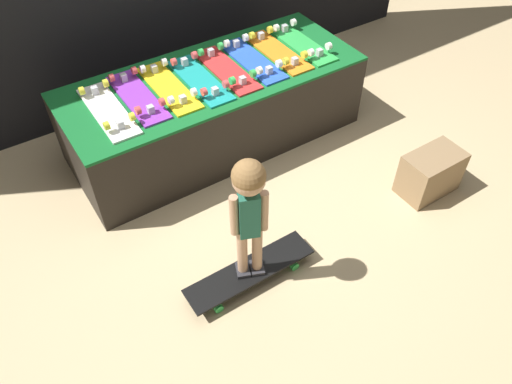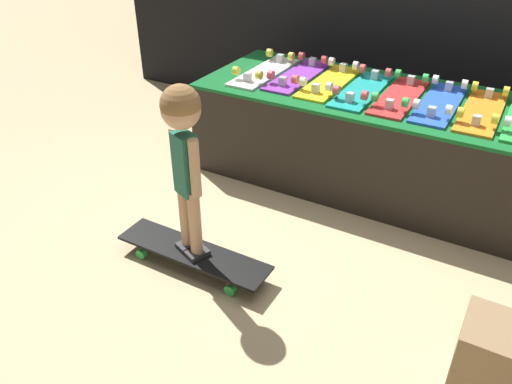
{
  "view_description": "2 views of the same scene",
  "coord_description": "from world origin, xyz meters",
  "px_view_note": "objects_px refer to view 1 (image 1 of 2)",
  "views": [
    {
      "loc": [
        -1.38,
        -2.07,
        2.47
      ],
      "look_at": [
        -0.23,
        -0.29,
        0.31
      ],
      "focal_mm": 35.0,
      "sensor_mm": 36.0,
      "label": 1
    },
    {
      "loc": [
        0.72,
        -2.13,
        1.62
      ],
      "look_at": [
        -0.32,
        -0.3,
        0.3
      ],
      "focal_mm": 35.0,
      "sensor_mm": 36.0,
      "label": 2
    }
  ],
  "objects_px": {
    "storage_box": "(430,173)",
    "skateboard_on_floor": "(250,272)",
    "skateboard_yellow_on_rack": "(168,86)",
    "skateboard_teal_on_rack": "(200,79)",
    "skateboard_green_on_rack": "(301,43)",
    "child": "(249,200)",
    "skateboard_blue_on_rack": "(252,59)",
    "skateboard_orange_on_rack": "(277,51)",
    "skateboard_red_on_rack": "(226,69)",
    "skateboard_purple_on_rack": "(137,96)",
    "skateboard_white_on_rack": "(108,110)"
  },
  "relations": [
    {
      "from": "skateboard_purple_on_rack",
      "to": "skateboard_green_on_rack",
      "type": "bearing_deg",
      "value": -1.62
    },
    {
      "from": "skateboard_orange_on_rack",
      "to": "child",
      "type": "xyz_separation_m",
      "value": [
        -1.03,
        -1.23,
        0.09
      ]
    },
    {
      "from": "skateboard_purple_on_rack",
      "to": "skateboard_blue_on_rack",
      "type": "bearing_deg",
      "value": -2.14
    },
    {
      "from": "skateboard_purple_on_rack",
      "to": "storage_box",
      "type": "bearing_deg",
      "value": -41.11
    },
    {
      "from": "skateboard_yellow_on_rack",
      "to": "skateboard_on_floor",
      "type": "height_order",
      "value": "skateboard_yellow_on_rack"
    },
    {
      "from": "skateboard_green_on_rack",
      "to": "skateboard_on_floor",
      "type": "height_order",
      "value": "skateboard_green_on_rack"
    },
    {
      "from": "skateboard_yellow_on_rack",
      "to": "child",
      "type": "height_order",
      "value": "child"
    },
    {
      "from": "skateboard_orange_on_rack",
      "to": "storage_box",
      "type": "relative_size",
      "value": 1.63
    },
    {
      "from": "skateboard_green_on_rack",
      "to": "child",
      "type": "bearing_deg",
      "value": -135.55
    },
    {
      "from": "skateboard_blue_on_rack",
      "to": "skateboard_green_on_rack",
      "type": "distance_m",
      "value": 0.44
    },
    {
      "from": "skateboard_blue_on_rack",
      "to": "skateboard_on_floor",
      "type": "xyz_separation_m",
      "value": [
        -0.81,
        -1.23,
        -0.52
      ]
    },
    {
      "from": "skateboard_purple_on_rack",
      "to": "skateboard_white_on_rack",
      "type": "bearing_deg",
      "value": -169.81
    },
    {
      "from": "skateboard_green_on_rack",
      "to": "storage_box",
      "type": "bearing_deg",
      "value": -81.88
    },
    {
      "from": "skateboard_white_on_rack",
      "to": "skateboard_red_on_rack",
      "type": "distance_m",
      "value": 0.87
    },
    {
      "from": "skateboard_blue_on_rack",
      "to": "skateboard_yellow_on_rack",
      "type": "bearing_deg",
      "value": 178.36
    },
    {
      "from": "skateboard_teal_on_rack",
      "to": "skateboard_orange_on_rack",
      "type": "bearing_deg",
      "value": 1.21
    },
    {
      "from": "skateboard_white_on_rack",
      "to": "storage_box",
      "type": "distance_m",
      "value": 2.16
    },
    {
      "from": "skateboard_teal_on_rack",
      "to": "child",
      "type": "relative_size",
      "value": 0.78
    },
    {
      "from": "skateboard_teal_on_rack",
      "to": "skateboard_blue_on_rack",
      "type": "height_order",
      "value": "same"
    },
    {
      "from": "skateboard_teal_on_rack",
      "to": "skateboard_blue_on_rack",
      "type": "distance_m",
      "value": 0.44
    },
    {
      "from": "skateboard_purple_on_rack",
      "to": "skateboard_blue_on_rack",
      "type": "distance_m",
      "value": 0.87
    },
    {
      "from": "skateboard_blue_on_rack",
      "to": "skateboard_purple_on_rack",
      "type": "bearing_deg",
      "value": 177.86
    },
    {
      "from": "skateboard_yellow_on_rack",
      "to": "skateboard_teal_on_rack",
      "type": "height_order",
      "value": "same"
    },
    {
      "from": "skateboard_on_floor",
      "to": "child",
      "type": "distance_m",
      "value": 0.6
    },
    {
      "from": "skateboard_white_on_rack",
      "to": "skateboard_teal_on_rack",
      "type": "height_order",
      "value": "same"
    },
    {
      "from": "skateboard_orange_on_rack",
      "to": "skateboard_green_on_rack",
      "type": "distance_m",
      "value": 0.22
    },
    {
      "from": "skateboard_green_on_rack",
      "to": "skateboard_blue_on_rack",
      "type": "bearing_deg",
      "value": 179.44
    },
    {
      "from": "skateboard_white_on_rack",
      "to": "skateboard_teal_on_rack",
      "type": "relative_size",
      "value": 1.0
    },
    {
      "from": "storage_box",
      "to": "skateboard_on_floor",
      "type": "bearing_deg",
      "value": 178.51
    },
    {
      "from": "skateboard_blue_on_rack",
      "to": "skateboard_green_on_rack",
      "type": "bearing_deg",
      "value": -0.56
    },
    {
      "from": "child",
      "to": "skateboard_blue_on_rack",
      "type": "bearing_deg",
      "value": 78.72
    },
    {
      "from": "skateboard_teal_on_rack",
      "to": "skateboard_on_floor",
      "type": "distance_m",
      "value": 1.37
    },
    {
      "from": "skateboard_purple_on_rack",
      "to": "skateboard_orange_on_rack",
      "type": "height_order",
      "value": "same"
    },
    {
      "from": "skateboard_red_on_rack",
      "to": "skateboard_green_on_rack",
      "type": "height_order",
      "value": "same"
    },
    {
      "from": "skateboard_yellow_on_rack",
      "to": "skateboard_red_on_rack",
      "type": "height_order",
      "value": "same"
    },
    {
      "from": "skateboard_white_on_rack",
      "to": "skateboard_on_floor",
      "type": "xyz_separation_m",
      "value": [
        0.28,
        -1.22,
        -0.52
      ]
    },
    {
      "from": "child",
      "to": "skateboard_red_on_rack",
      "type": "bearing_deg",
      "value": 86.27
    },
    {
      "from": "skateboard_purple_on_rack",
      "to": "skateboard_yellow_on_rack",
      "type": "relative_size",
      "value": 1.0
    },
    {
      "from": "skateboard_yellow_on_rack",
      "to": "skateboard_orange_on_rack",
      "type": "relative_size",
      "value": 1.0
    },
    {
      "from": "skateboard_red_on_rack",
      "to": "skateboard_on_floor",
      "type": "xyz_separation_m",
      "value": [
        -0.59,
        -1.22,
        -0.52
      ]
    },
    {
      "from": "skateboard_orange_on_rack",
      "to": "storage_box",
      "type": "bearing_deg",
      "value": -72.53
    },
    {
      "from": "skateboard_orange_on_rack",
      "to": "skateboard_on_floor",
      "type": "relative_size",
      "value": 0.82
    },
    {
      "from": "skateboard_yellow_on_rack",
      "to": "storage_box",
      "type": "distance_m",
      "value": 1.86
    },
    {
      "from": "skateboard_purple_on_rack",
      "to": "skateboard_teal_on_rack",
      "type": "height_order",
      "value": "same"
    },
    {
      "from": "skateboard_teal_on_rack",
      "to": "storage_box",
      "type": "xyz_separation_m",
      "value": [
        1.05,
        -1.25,
        -0.44
      ]
    },
    {
      "from": "skateboard_teal_on_rack",
      "to": "skateboard_orange_on_rack",
      "type": "distance_m",
      "value": 0.65
    },
    {
      "from": "skateboard_yellow_on_rack",
      "to": "skateboard_white_on_rack",
      "type": "bearing_deg",
      "value": -176.69
    },
    {
      "from": "skateboard_green_on_rack",
      "to": "storage_box",
      "type": "xyz_separation_m",
      "value": [
        0.18,
        -1.26,
        -0.44
      ]
    },
    {
      "from": "skateboard_yellow_on_rack",
      "to": "skateboard_teal_on_rack",
      "type": "relative_size",
      "value": 1.0
    },
    {
      "from": "skateboard_on_floor",
      "to": "skateboard_white_on_rack",
      "type": "bearing_deg",
      "value": 102.79
    }
  ]
}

